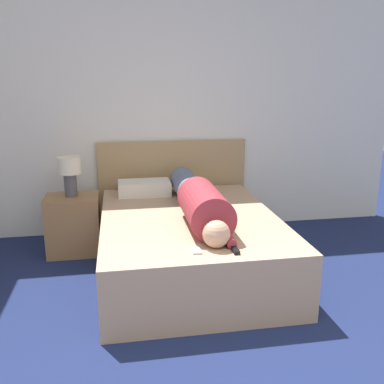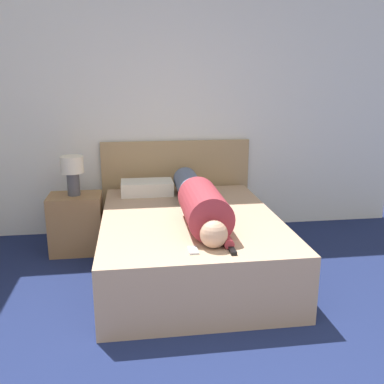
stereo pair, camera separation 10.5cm
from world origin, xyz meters
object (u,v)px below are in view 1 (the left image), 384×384
(nightstand, at_px, (74,225))
(person_lying, at_px, (199,201))
(table_lamp, at_px, (70,171))
(cell_phone, at_px, (197,250))
(tv_remote, at_px, (235,249))
(bed, at_px, (189,243))
(pillow_near_headboard, at_px, (144,188))

(nightstand, xyz_separation_m, person_lying, (1.10, -0.64, 0.37))
(table_lamp, bearing_deg, cell_phone, -54.78)
(tv_remote, height_order, cell_phone, tv_remote)
(bed, height_order, pillow_near_headboard, pillow_near_headboard)
(nightstand, xyz_separation_m, table_lamp, (0.00, 0.00, 0.53))
(bed, xyz_separation_m, nightstand, (-1.03, 0.58, 0.03))
(table_lamp, height_order, pillow_near_headboard, table_lamp)
(person_lying, distance_m, pillow_near_headboard, 0.92)
(nightstand, height_order, cell_phone, nightstand)
(tv_remote, relative_size, cell_phone, 1.15)
(bed, bearing_deg, person_lying, -41.79)
(person_lying, height_order, tv_remote, person_lying)
(tv_remote, bearing_deg, bed, 102.35)
(person_lying, bearing_deg, bed, 138.21)
(cell_phone, bearing_deg, table_lamp, 125.22)
(nightstand, distance_m, person_lying, 1.33)
(bed, xyz_separation_m, tv_remote, (0.18, -0.82, 0.27))
(person_lying, xyz_separation_m, cell_phone, (-0.15, -0.71, -0.14))
(pillow_near_headboard, xyz_separation_m, cell_phone, (0.26, -1.54, -0.06))
(table_lamp, bearing_deg, pillow_near_headboard, 14.87)
(person_lying, relative_size, cell_phone, 13.05)
(person_lying, xyz_separation_m, pillow_near_headboard, (-0.40, 0.83, -0.08))
(nightstand, xyz_separation_m, cell_phone, (0.96, -1.35, 0.23))
(nightstand, height_order, table_lamp, table_lamp)
(bed, distance_m, tv_remote, 0.88)
(cell_phone, bearing_deg, person_lying, 78.31)
(bed, distance_m, table_lamp, 1.31)
(table_lamp, height_order, person_lying, table_lamp)
(table_lamp, xyz_separation_m, cell_phone, (0.96, -1.35, -0.30))
(cell_phone, bearing_deg, bed, 84.39)
(pillow_near_headboard, height_order, tv_remote, pillow_near_headboard)
(pillow_near_headboard, xyz_separation_m, tv_remote, (0.51, -1.58, -0.06))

